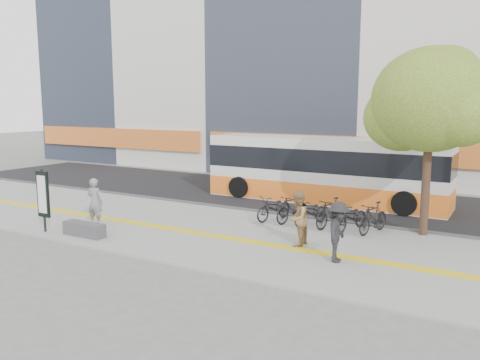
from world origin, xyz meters
The scene contains 13 objects.
ground centered at (0.00, 0.00, 0.00)m, with size 120.00×120.00×0.00m, color #5E5E5A.
sidewalk centered at (0.00, 1.50, 0.04)m, with size 40.00×7.00×0.08m, color slate.
tactile_strip centered at (0.00, 1.00, 0.09)m, with size 40.00×0.45×0.01m, color yellow.
street centered at (0.00, 9.00, 0.03)m, with size 40.00×8.00×0.06m, color black.
curb centered at (0.00, 5.00, 0.07)m, with size 40.00×0.25×0.14m, color #3D3D40.
bench centered at (-2.60, -1.20, 0.30)m, with size 1.60×0.45×0.45m, color #3D3D40.
signboard centered at (-4.20, -1.51, 1.37)m, with size 0.55×0.10×2.20m.
street_tree centered at (7.18, 4.82, 4.51)m, with size 4.40×3.80×6.31m.
bus centered at (2.21, 8.50, 1.42)m, with size 10.88×2.58×2.90m.
bicycle_row centered at (3.76, 4.00, 0.59)m, with size 4.78×1.93×1.07m.
seated_woman centered at (-3.40, 0.07, 0.95)m, with size 0.63×0.41×1.73m, color black.
pedestrian_tan centered at (4.03, 1.34, 0.95)m, with size 0.84×0.66×1.73m, color olive.
pedestrian_dark centered at (5.63, 0.48, 0.93)m, with size 1.10×0.63×1.71m, color black.
Camera 1 is at (9.86, -12.21, 4.46)m, focal length 36.29 mm.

